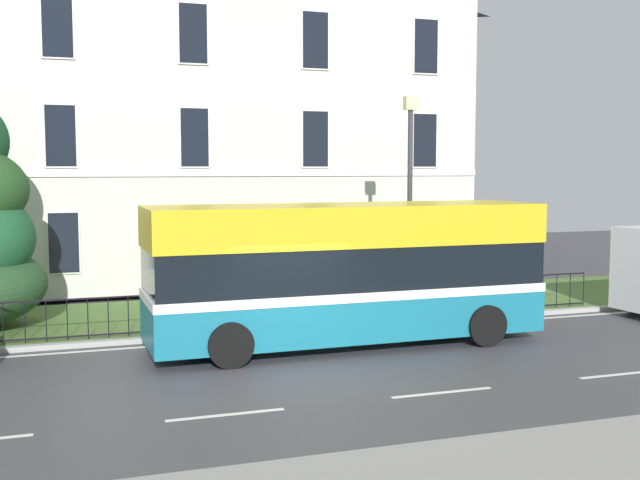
# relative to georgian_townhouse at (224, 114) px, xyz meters

# --- Properties ---
(ground_plane) EXTENTS (60.00, 56.00, 0.18)m
(ground_plane) POSITION_rel_georgian_townhouse_xyz_m (-1.55, -14.09, -6.15)
(ground_plane) COLOR #403F43
(georgian_townhouse) EXTENTS (16.14, 10.12, 11.96)m
(georgian_townhouse) POSITION_rel_georgian_townhouse_xyz_m (0.00, 0.00, 0.00)
(georgian_townhouse) COLOR silver
(georgian_townhouse) RESTS_ON ground_plane
(iron_verge_railing) EXTENTS (16.50, 0.04, 0.97)m
(iron_verge_railing) POSITION_rel_georgian_townhouse_xyz_m (-0.00, -10.70, -5.51)
(iron_verge_railing) COLOR black
(iron_verge_railing) RESTS_ON ground_plane
(single_decker_bus) EXTENTS (9.15, 2.67, 3.25)m
(single_decker_bus) POSITION_rel_georgian_townhouse_xyz_m (0.16, -12.73, -4.42)
(single_decker_bus) COLOR #186C83
(single_decker_bus) RESTS_ON ground_plane
(street_lamp_post) EXTENTS (0.36, 0.24, 5.88)m
(street_lamp_post) POSITION_rel_georgian_townhouse_xyz_m (3.04, -9.97, -2.59)
(street_lamp_post) COLOR #333338
(street_lamp_post) RESTS_ON ground_plane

